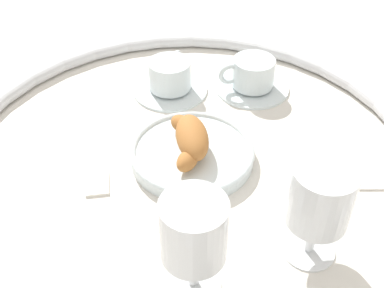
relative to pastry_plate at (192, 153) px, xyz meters
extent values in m
plane|color=silver|center=(0.00, 0.01, -0.01)|extent=(2.20, 2.20, 0.00)
torus|color=silver|center=(0.00, 0.01, 0.00)|extent=(0.73, 0.73, 0.02)
cylinder|color=silver|center=(0.00, 0.00, 0.00)|extent=(0.19, 0.19, 0.02)
torus|color=silver|center=(0.00, 0.00, 0.01)|extent=(0.19, 0.19, 0.01)
ellipsoid|color=#AD6B33|center=(0.00, 0.00, 0.03)|extent=(0.10, 0.05, 0.04)
ellipsoid|color=#AD6B33|center=(0.04, 0.01, 0.02)|extent=(0.05, 0.05, 0.03)
ellipsoid|color=#AD6B33|center=(-0.04, 0.01, 0.02)|extent=(0.05, 0.05, 0.03)
cylinder|color=silver|center=(0.19, 0.01, -0.01)|extent=(0.14, 0.14, 0.01)
cylinder|color=silver|center=(0.19, 0.01, 0.02)|extent=(0.08, 0.08, 0.05)
cylinder|color=brown|center=(0.19, 0.01, 0.04)|extent=(0.07, 0.07, 0.01)
torus|color=silver|center=(0.23, -0.01, 0.03)|extent=(0.04, 0.03, 0.04)
cylinder|color=silver|center=(0.17, -0.14, -0.01)|extent=(0.14, 0.14, 0.01)
cylinder|color=silver|center=(0.17, -0.14, 0.02)|extent=(0.08, 0.08, 0.05)
cylinder|color=brown|center=(0.17, -0.14, 0.04)|extent=(0.07, 0.07, 0.01)
torus|color=silver|center=(0.17, -0.10, 0.03)|extent=(0.01, 0.04, 0.04)
cylinder|color=white|center=(-0.22, 0.04, -0.01)|extent=(0.07, 0.07, 0.01)
cylinder|color=white|center=(-0.22, 0.04, 0.02)|extent=(0.01, 0.01, 0.05)
cylinder|color=white|center=(-0.22, 0.04, 0.09)|extent=(0.08, 0.08, 0.08)
cylinder|color=gold|center=(-0.22, 0.04, 0.08)|extent=(0.07, 0.07, 0.05)
cylinder|color=white|center=(-0.20, -0.12, -0.01)|extent=(0.07, 0.07, 0.01)
cylinder|color=white|center=(-0.20, -0.12, 0.02)|extent=(0.01, 0.01, 0.05)
cylinder|color=white|center=(-0.20, -0.12, 0.09)|extent=(0.08, 0.08, 0.08)
cylinder|color=yellow|center=(-0.20, -0.12, 0.08)|extent=(0.07, 0.07, 0.05)
cube|color=white|center=(-0.03, 0.15, -0.01)|extent=(0.05, 0.03, 0.01)
cube|color=silver|center=(-0.05, -0.24, -0.01)|extent=(0.13, 0.13, 0.01)
camera|label=1|loc=(-0.57, 0.10, 0.51)|focal=46.86mm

